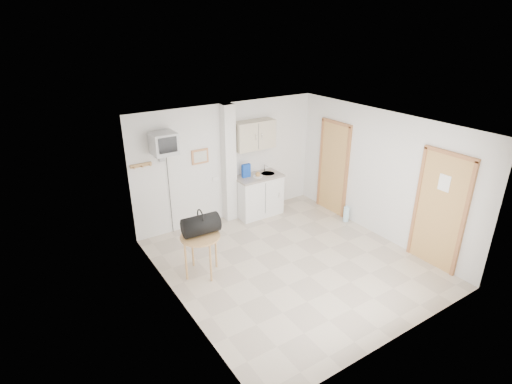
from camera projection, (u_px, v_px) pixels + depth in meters
ground at (291, 262)px, 7.17m from camera, size 4.50×4.50×0.00m
room_envelope at (303, 179)px, 6.75m from camera, size 4.24×4.54×2.55m
kitchenette at (257, 180)px, 8.68m from camera, size 1.03×0.58×2.10m
crt_television at (164, 144)px, 7.24m from camera, size 0.44×0.45×2.15m
round_table at (200, 241)px, 6.62m from camera, size 0.67×0.67×0.73m
duffel_bag at (201, 225)px, 6.58m from camera, size 0.62×0.36×0.45m
water_bottle at (346, 214)px, 8.59m from camera, size 0.12×0.12×0.37m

